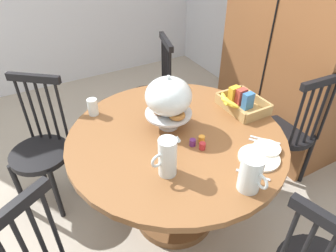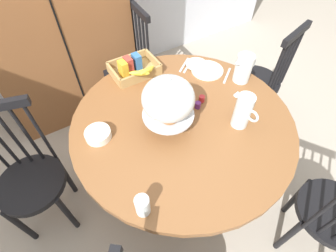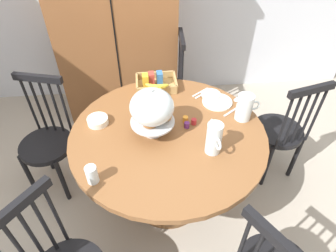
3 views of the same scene
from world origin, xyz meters
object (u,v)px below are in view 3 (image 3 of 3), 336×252
Objects in this scene: windsor_chair_host_seat at (48,143)px; pastry_stand_with_dome at (152,108)px; china_plate_large at (217,102)px; cereal_basket at (155,83)px; wooden_armoire at (116,20)px; cereal_bowl at (98,121)px; windsor_chair_far_side at (166,88)px; china_plate_small at (211,94)px; drinking_glass at (92,174)px; windsor_chair_facing_door at (280,133)px; orange_juice_pitcher at (214,139)px; milk_pitcher at (244,108)px; dining_table at (168,152)px.

windsor_chair_host_seat is 0.98m from pastry_stand_with_dome.
china_plate_large is at bearing 0.19° from windsor_chair_host_seat.
china_plate_large is at bearing -28.20° from cereal_basket.
wooden_armoire is 1.29m from china_plate_large.
cereal_bowl is (-0.36, 0.13, -0.18)m from pastry_stand_with_dome.
china_plate_small is (0.28, -0.57, 0.30)m from windsor_chair_far_side.
drinking_glass is at bearing -134.30° from pastry_stand_with_dome.
china_plate_small is (-0.56, 0.15, 0.30)m from windsor_chair_facing_door.
china_plate_large is at bearing 172.50° from windsor_chair_facing_door.
cereal_bowl is at bearing 155.29° from orange_juice_pitcher.
cereal_basket is 0.50m from china_plate_large.
cereal_basket is (0.05, 0.51, -0.15)m from pastry_stand_with_dome.
china_plate_large is 1.47× the size of china_plate_small.
pastry_stand_with_dome is 1.82× the size of milk_pitcher.
orange_juice_pitcher is 0.50m from china_plate_large.
milk_pitcher is 1.26× the size of china_plate_small.
pastry_stand_with_dome reaches higher than china_plate_small.
windsor_chair_facing_door is 6.50× the size of china_plate_small.
dining_table is 4.07× the size of cereal_basket.
windsor_chair_host_seat reaches higher than china_plate_small.
china_plate_large is (-0.53, 0.07, 0.29)m from windsor_chair_facing_door.
windsor_chair_far_side is 0.55m from cereal_basket.
wooden_armoire reaches higher than pastry_stand_with_dome.
windsor_chair_host_seat is 8.86× the size of drinking_glass.
cereal_basket is at bearing 84.59° from pastry_stand_with_dome.
pastry_stand_with_dome is 2.46× the size of cereal_bowl.
china_plate_large is (0.32, -0.66, 0.29)m from windsor_chair_far_side.
china_plate_large is 0.09m from china_plate_small.
drinking_glass reaches higher than cereal_bowl.
china_plate_small is at bearing 45.27° from dining_table.
windsor_chair_far_side is at bearing 116.36° from china_plate_small.
dining_table is 0.56m from china_plate_small.
windsor_chair_facing_door is 1.82m from windsor_chair_host_seat.
wooden_armoire is 8.91× the size of china_plate_large.
cereal_basket is 2.87× the size of drinking_glass.
china_plate_large is 0.87m from cereal_bowl.
windsor_chair_host_seat is (-0.54, -1.03, -0.53)m from wooden_armoire.
windsor_chair_facing_door reaches higher than drinking_glass.
windsor_chair_facing_door reaches higher than cereal_basket.
wooden_armoire is at bearing 105.31° from dining_table.
china_plate_small is (0.36, 0.37, 0.21)m from dining_table.
windsor_chair_host_seat is 0.95m from cereal_basket.
windsor_chair_facing_door reaches higher than orange_juice_pitcher.
wooden_armoire reaches higher than dining_table.
windsor_chair_host_seat is 4.66× the size of orange_juice_pitcher.
china_plate_small is at bearing 41.72° from drinking_glass.
drinking_glass is (-0.70, -0.16, -0.04)m from orange_juice_pitcher.
cereal_bowl reaches higher than china_plate_large.
cereal_basket is at bearing 15.77° from windsor_chair_host_seat.
cereal_bowl is at bearing 177.52° from milk_pitcher.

